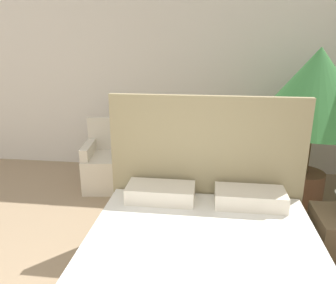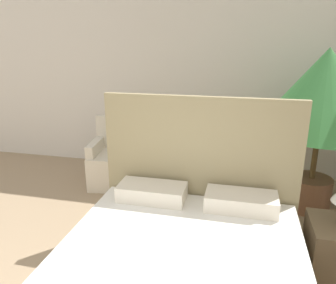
% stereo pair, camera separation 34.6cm
% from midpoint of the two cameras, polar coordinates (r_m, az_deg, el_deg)
% --- Properties ---
extents(wall_back, '(10.00, 0.06, 2.90)m').
position_cam_midpoint_polar(wall_back, '(4.74, -0.60, 12.23)').
color(wall_back, silver).
rests_on(wall_back, ground_plane).
extents(armchair_near_window_left, '(0.66, 0.67, 0.89)m').
position_cam_midpoint_polar(armchair_near_window_left, '(4.42, -12.54, -4.16)').
color(armchair_near_window_left, beige).
rests_on(armchair_near_window_left, ground_plane).
extents(armchair_near_window_right, '(0.66, 0.67, 0.89)m').
position_cam_midpoint_polar(armchair_near_window_right, '(4.22, -1.22, -4.82)').
color(armchair_near_window_right, beige).
rests_on(armchair_near_window_right, ground_plane).
extents(potted_palm, '(1.35, 1.35, 1.81)m').
position_cam_midpoint_polar(potted_palm, '(3.89, 22.02, 7.84)').
color(potted_palm, brown).
rests_on(potted_palm, ground_plane).
extents(side_table, '(0.39, 0.39, 0.50)m').
position_cam_midpoint_polar(side_table, '(4.26, -7.15, -5.22)').
color(side_table, gold).
rests_on(side_table, ground_plane).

